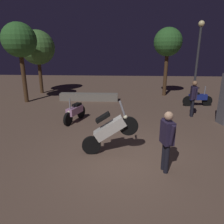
# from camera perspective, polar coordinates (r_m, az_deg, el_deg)

# --- Properties ---
(ground_plane) EXTENTS (40.00, 40.00, 0.00)m
(ground_plane) POSITION_cam_1_polar(r_m,az_deg,el_deg) (5.96, 4.30, -13.21)
(ground_plane) COLOR brown
(motorcycle_white_foreground) EXTENTS (1.66, 0.42, 1.63)m
(motorcycle_white_foreground) POSITION_cam_1_polar(r_m,az_deg,el_deg) (5.97, -0.64, -5.13)
(motorcycle_white_foreground) COLOR black
(motorcycle_white_foreground) RESTS_ON ground_plane
(motorcycle_blue_parked_left) EXTENTS (1.66, 0.40, 1.11)m
(motorcycle_blue_parked_left) POSITION_cam_1_polar(r_m,az_deg,el_deg) (12.27, 22.84, 3.57)
(motorcycle_blue_parked_left) COLOR black
(motorcycle_blue_parked_left) RESTS_ON ground_plane
(motorcycle_pink_parked_right) EXTENTS (0.59, 1.61, 1.11)m
(motorcycle_pink_parked_right) POSITION_cam_1_polar(r_m,az_deg,el_deg) (8.94, -10.33, 0.06)
(motorcycle_pink_parked_right) COLOR black
(motorcycle_pink_parked_right) RESTS_ON ground_plane
(person_rider_beside) EXTENTS (0.27, 0.67, 1.67)m
(person_rider_beside) POSITION_cam_1_polar(r_m,az_deg,el_deg) (10.08, 21.81, 4.30)
(person_rider_beside) COLOR black
(person_rider_beside) RESTS_ON ground_plane
(person_bystander_far) EXTENTS (0.32, 0.66, 1.60)m
(person_bystander_far) POSITION_cam_1_polar(r_m,az_deg,el_deg) (5.21, 15.13, -6.77)
(person_bystander_far) COLOR black
(person_bystander_far) RESTS_ON ground_plane
(streetlamp_near) EXTENTS (0.36, 0.36, 4.67)m
(streetlamp_near) POSITION_cam_1_polar(r_m,az_deg,el_deg) (14.05, 23.01, 15.64)
(streetlamp_near) COLOR #38383D
(streetlamp_near) RESTS_ON ground_plane
(tree_left_bg) EXTENTS (2.32, 2.32, 4.33)m
(tree_left_bg) POSITION_cam_1_polar(r_m,az_deg,el_deg) (15.53, -20.09, 16.51)
(tree_left_bg) COLOR #4C331E
(tree_left_bg) RESTS_ON ground_plane
(tree_center_bg) EXTENTS (1.81, 1.81, 4.40)m
(tree_center_bg) POSITION_cam_1_polar(r_m,az_deg,el_deg) (14.30, 15.34, 18.15)
(tree_center_bg) COLOR #4C331E
(tree_center_bg) RESTS_ON ground_plane
(tree_right_bg) EXTENTS (1.89, 1.89, 4.48)m
(tree_right_bg) POSITION_cam_1_polar(r_m,az_deg,el_deg) (13.02, -24.49, 17.65)
(tree_right_bg) COLOR #4C331E
(tree_right_bg) RESTS_ON ground_plane
(planter_wall_low) EXTENTS (3.56, 0.50, 0.45)m
(planter_wall_low) POSITION_cam_1_polar(r_m,az_deg,el_deg) (12.69, -6.46, 4.21)
(planter_wall_low) COLOR gray
(planter_wall_low) RESTS_ON ground_plane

